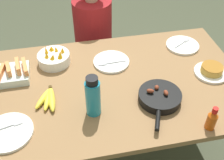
{
  "coord_description": "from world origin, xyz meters",
  "views": [
    {
      "loc": [
        -0.25,
        -1.22,
        1.9
      ],
      "look_at": [
        0.0,
        0.0,
        0.78
      ],
      "focal_mm": 45.0,
      "sensor_mm": 36.0,
      "label": 1
    }
  ],
  "objects_px": {
    "empty_plate_far_left": "(8,132)",
    "fruit_bowl_mango": "(54,58)",
    "hot_sauce_bottle": "(212,119)",
    "empty_plate_near_front": "(111,62)",
    "person_figure": "(94,48)",
    "frittata_plate_center": "(211,71)",
    "empty_plate_far_right": "(182,45)",
    "skillet": "(160,97)",
    "melon_tray": "(7,74)",
    "water_bottle": "(93,97)",
    "banana_bunch": "(48,98)"
  },
  "relations": [
    {
      "from": "empty_plate_far_left",
      "to": "fruit_bowl_mango",
      "type": "bearing_deg",
      "value": 64.05
    },
    {
      "from": "empty_plate_far_left",
      "to": "hot_sauce_bottle",
      "type": "distance_m",
      "value": 1.03
    },
    {
      "from": "hot_sauce_bottle",
      "to": "empty_plate_near_front",
      "type": "bearing_deg",
      "value": 121.85
    },
    {
      "from": "hot_sauce_bottle",
      "to": "person_figure",
      "type": "height_order",
      "value": "person_figure"
    },
    {
      "from": "frittata_plate_center",
      "to": "person_figure",
      "type": "bearing_deg",
      "value": 129.4
    },
    {
      "from": "empty_plate_far_right",
      "to": "fruit_bowl_mango",
      "type": "bearing_deg",
      "value": -179.37
    },
    {
      "from": "skillet",
      "to": "fruit_bowl_mango",
      "type": "height_order",
      "value": "fruit_bowl_mango"
    },
    {
      "from": "frittata_plate_center",
      "to": "empty_plate_far_right",
      "type": "xyz_separation_m",
      "value": [
        -0.06,
        0.32,
        -0.02
      ]
    },
    {
      "from": "melon_tray",
      "to": "empty_plate_far_right",
      "type": "distance_m",
      "value": 1.19
    },
    {
      "from": "skillet",
      "to": "water_bottle",
      "type": "distance_m",
      "value": 0.39
    },
    {
      "from": "frittata_plate_center",
      "to": "skillet",
      "type": "bearing_deg",
      "value": -157.95
    },
    {
      "from": "melon_tray",
      "to": "empty_plate_far_right",
      "type": "bearing_deg",
      "value": 5.17
    },
    {
      "from": "melon_tray",
      "to": "skillet",
      "type": "relative_size",
      "value": 0.77
    },
    {
      "from": "banana_bunch",
      "to": "hot_sauce_bottle",
      "type": "bearing_deg",
      "value": -24.04
    },
    {
      "from": "empty_plate_far_left",
      "to": "empty_plate_far_right",
      "type": "relative_size",
      "value": 1.1
    },
    {
      "from": "empty_plate_far_left",
      "to": "hot_sauce_bottle",
      "type": "relative_size",
      "value": 1.76
    },
    {
      "from": "hot_sauce_bottle",
      "to": "water_bottle",
      "type": "bearing_deg",
      "value": 158.5
    },
    {
      "from": "skillet",
      "to": "fruit_bowl_mango",
      "type": "distance_m",
      "value": 0.73
    },
    {
      "from": "empty_plate_far_right",
      "to": "hot_sauce_bottle",
      "type": "relative_size",
      "value": 1.59
    },
    {
      "from": "empty_plate_far_right",
      "to": "water_bottle",
      "type": "relative_size",
      "value": 0.93
    },
    {
      "from": "banana_bunch",
      "to": "skillet",
      "type": "bearing_deg",
      "value": -11.51
    },
    {
      "from": "skillet",
      "to": "frittata_plate_center",
      "type": "bearing_deg",
      "value": 134.29
    },
    {
      "from": "frittata_plate_center",
      "to": "water_bottle",
      "type": "xyz_separation_m",
      "value": [
        -0.77,
        -0.17,
        0.09
      ]
    },
    {
      "from": "skillet",
      "to": "hot_sauce_bottle",
      "type": "height_order",
      "value": "hot_sauce_bottle"
    },
    {
      "from": "empty_plate_near_front",
      "to": "fruit_bowl_mango",
      "type": "height_order",
      "value": "fruit_bowl_mango"
    },
    {
      "from": "banana_bunch",
      "to": "empty_plate_far_left",
      "type": "bearing_deg",
      "value": -137.43
    },
    {
      "from": "frittata_plate_center",
      "to": "empty_plate_far_right",
      "type": "distance_m",
      "value": 0.32
    },
    {
      "from": "empty_plate_near_front",
      "to": "water_bottle",
      "type": "height_order",
      "value": "water_bottle"
    },
    {
      "from": "banana_bunch",
      "to": "empty_plate_far_right",
      "type": "relative_size",
      "value": 0.89
    },
    {
      "from": "water_bottle",
      "to": "empty_plate_far_left",
      "type": "bearing_deg",
      "value": -172.87
    },
    {
      "from": "skillet",
      "to": "frittata_plate_center",
      "type": "relative_size",
      "value": 1.69
    },
    {
      "from": "melon_tray",
      "to": "frittata_plate_center",
      "type": "relative_size",
      "value": 1.3
    },
    {
      "from": "empty_plate_near_front",
      "to": "person_figure",
      "type": "bearing_deg",
      "value": 94.54
    },
    {
      "from": "water_bottle",
      "to": "skillet",
      "type": "bearing_deg",
      "value": 1.64
    },
    {
      "from": "skillet",
      "to": "empty_plate_far_right",
      "type": "relative_size",
      "value": 1.54
    },
    {
      "from": "water_bottle",
      "to": "hot_sauce_bottle",
      "type": "xyz_separation_m",
      "value": [
        0.57,
        -0.22,
        -0.05
      ]
    },
    {
      "from": "hot_sauce_bottle",
      "to": "skillet",
      "type": "bearing_deg",
      "value": 129.27
    },
    {
      "from": "empty_plate_far_right",
      "to": "person_figure",
      "type": "bearing_deg",
      "value": 141.56
    },
    {
      "from": "banana_bunch",
      "to": "empty_plate_far_left",
      "type": "height_order",
      "value": "banana_bunch"
    },
    {
      "from": "melon_tray",
      "to": "person_figure",
      "type": "height_order",
      "value": "person_figure"
    },
    {
      "from": "fruit_bowl_mango",
      "to": "hot_sauce_bottle",
      "type": "height_order",
      "value": "hot_sauce_bottle"
    },
    {
      "from": "empty_plate_far_right",
      "to": "water_bottle",
      "type": "height_order",
      "value": "water_bottle"
    },
    {
      "from": "empty_plate_near_front",
      "to": "frittata_plate_center",
      "type": "bearing_deg",
      "value": -21.46
    },
    {
      "from": "fruit_bowl_mango",
      "to": "hot_sauce_bottle",
      "type": "bearing_deg",
      "value": -42.9
    },
    {
      "from": "banana_bunch",
      "to": "frittata_plate_center",
      "type": "height_order",
      "value": "frittata_plate_center"
    },
    {
      "from": "skillet",
      "to": "empty_plate_near_front",
      "type": "distance_m",
      "value": 0.44
    },
    {
      "from": "melon_tray",
      "to": "person_figure",
      "type": "distance_m",
      "value": 0.88
    },
    {
      "from": "empty_plate_far_right",
      "to": "hot_sauce_bottle",
      "type": "bearing_deg",
      "value": -101.3
    },
    {
      "from": "melon_tray",
      "to": "empty_plate_far_left",
      "type": "bearing_deg",
      "value": -85.94
    },
    {
      "from": "person_figure",
      "to": "empty_plate_far_left",
      "type": "bearing_deg",
      "value": -120.22
    }
  ]
}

